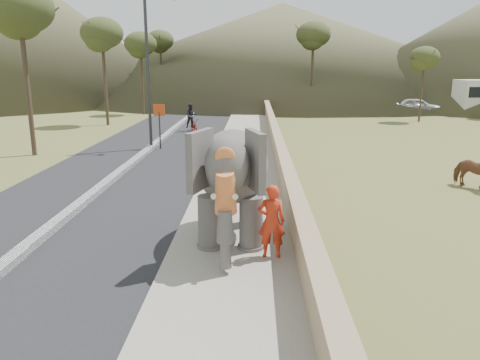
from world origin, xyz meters
The scene contains 13 objects.
ground centered at (0.00, 0.00, 0.00)m, with size 160.00×160.00×0.00m, color olive.
road centered at (-5.00, 10.00, 0.01)m, with size 7.00×120.00×0.03m, color black.
median centered at (-5.00, 10.00, 0.11)m, with size 0.35×120.00×0.22m, color black.
walkway centered at (0.00, 10.00, 0.07)m, with size 3.00×120.00×0.15m, color #9E9687.
parapet centered at (1.65, 10.00, 0.55)m, with size 0.30×120.00×1.10m, color tan.
lamppost centered at (-4.69, 14.84, 4.87)m, with size 1.76×0.36×8.00m.
signboard centered at (-4.50, 14.81, 1.64)m, with size 0.60×0.08×2.40m.
cow centered at (8.60, 7.08, 0.65)m, with size 0.70×1.55×1.31m, color brown.
distant_car centered at (15.56, 33.97, 0.72)m, with size 1.70×4.23×1.44m, color #A9AAAF.
hill_far centered at (5.00, 70.00, 7.00)m, with size 80.00×80.00×14.00m, color brown.
elephant_and_man centered at (0.02, 1.58, 1.58)m, with size 2.30×4.02×2.88m.
motorcyclist centered at (-3.62, 21.56, 0.74)m, with size 1.20×1.82×1.88m.
trees centered at (1.24, 31.37, 3.87)m, with size 48.32×37.66×8.62m.
Camera 1 is at (0.54, -9.87, 4.47)m, focal length 35.00 mm.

